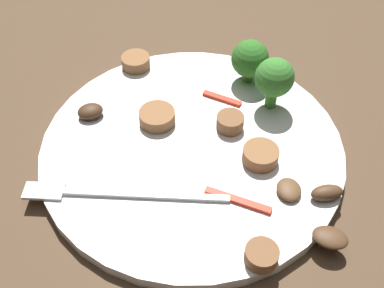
{
  "coord_description": "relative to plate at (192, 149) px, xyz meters",
  "views": [
    {
      "loc": [
        -0.03,
        0.3,
        0.35
      ],
      "look_at": [
        0.0,
        0.0,
        0.01
      ],
      "focal_mm": 44.41,
      "sensor_mm": 36.0,
      "label": 1
    }
  ],
  "objects": [
    {
      "name": "ground_plane",
      "position": [
        0.0,
        0.0,
        -0.01
      ],
      "size": [
        1.4,
        1.4,
        0.0
      ],
      "primitive_type": "plane",
      "color": "#4C3826"
    },
    {
      "name": "plate",
      "position": [
        0.0,
        0.0,
        0.0
      ],
      "size": [
        0.29,
        0.29,
        0.01
      ],
      "primitive_type": "cylinder",
      "color": "white",
      "rests_on": "ground_plane"
    },
    {
      "name": "fork",
      "position": [
        0.07,
        0.07,
        0.01
      ],
      "size": [
        0.18,
        0.02,
        0.0
      ],
      "rotation": [
        0.0,
        0.0,
        0.04
      ],
      "color": "silver",
      "rests_on": "plate"
    },
    {
      "name": "broccoli_floret_0",
      "position": [
        -0.08,
        -0.06,
        0.04
      ],
      "size": [
        0.04,
        0.04,
        0.06
      ],
      "color": "#408630",
      "rests_on": "plate"
    },
    {
      "name": "broccoli_floret_1",
      "position": [
        -0.05,
        -0.1,
        0.03
      ],
      "size": [
        0.04,
        0.04,
        0.05
      ],
      "color": "#347525",
      "rests_on": "plate"
    },
    {
      "name": "sausage_slice_0",
      "position": [
        0.07,
        -0.11,
        0.01
      ],
      "size": [
        0.04,
        0.04,
        0.01
      ],
      "primitive_type": "cylinder",
      "rotation": [
        0.0,
        0.0,
        0.69
      ],
      "color": "brown",
      "rests_on": "plate"
    },
    {
      "name": "sausage_slice_1",
      "position": [
        0.04,
        -0.03,
        0.01
      ],
      "size": [
        0.05,
        0.05,
        0.01
      ],
      "primitive_type": "cylinder",
      "rotation": [
        0.0,
        0.0,
        1.18
      ],
      "color": "brown",
      "rests_on": "plate"
    },
    {
      "name": "sausage_slice_2",
      "position": [
        -0.04,
        -0.03,
        0.01
      ],
      "size": [
        0.04,
        0.04,
        0.01
      ],
      "primitive_type": "cylinder",
      "rotation": [
        0.0,
        0.0,
        2.52
      ],
      "color": "brown",
      "rests_on": "plate"
    },
    {
      "name": "sausage_slice_3",
      "position": [
        -0.06,
        0.12,
        0.01
      ],
      "size": [
        0.04,
        0.04,
        0.01
      ],
      "primitive_type": "cylinder",
      "rotation": [
        0.0,
        0.0,
        0.48
      ],
      "color": "brown",
      "rests_on": "plate"
    },
    {
      "name": "sausage_slice_4",
      "position": [
        -0.06,
        0.01,
        0.01
      ],
      "size": [
        0.04,
        0.04,
        0.01
      ],
      "primitive_type": "cylinder",
      "rotation": [
        0.0,
        0.0,
        1.91
      ],
      "color": "brown",
      "rests_on": "plate"
    },
    {
      "name": "mushroom_0",
      "position": [
        0.11,
        -0.03,
        0.01
      ],
      "size": [
        0.03,
        0.03,
        0.01
      ],
      "primitive_type": "ellipsoid",
      "rotation": [
        0.0,
        0.0,
        0.41
      ],
      "color": "#422B19",
      "rests_on": "plate"
    },
    {
      "name": "mushroom_1",
      "position": [
        -0.12,
        0.05,
        0.01
      ],
      "size": [
        0.03,
        0.02,
        0.01
      ],
      "primitive_type": "ellipsoid",
      "rotation": [
        0.0,
        0.0,
        0.26
      ],
      "color": "#4C331E",
      "rests_on": "plate"
    },
    {
      "name": "mushroom_2",
      "position": [
        -0.12,
        0.09,
        0.01
      ],
      "size": [
        0.03,
        0.03,
        0.01
      ],
      "primitive_type": "ellipsoid",
      "rotation": [
        0.0,
        0.0,
        6.05
      ],
      "color": "#4C331E",
      "rests_on": "plate"
    },
    {
      "name": "mushroom_3",
      "position": [
        -0.09,
        0.05,
        0.01
      ],
      "size": [
        0.02,
        0.03,
        0.01
      ],
      "primitive_type": "ellipsoid",
      "rotation": [
        0.0,
        0.0,
        1.72
      ],
      "color": "brown",
      "rests_on": "plate"
    },
    {
      "name": "pepper_strip_0",
      "position": [
        -0.05,
        0.06,
        0.01
      ],
      "size": [
        0.06,
        0.02,
        0.0
      ],
      "primitive_type": "cube",
      "rotation": [
        0.0,
        0.0,
        2.84
      ],
      "color": "red",
      "rests_on": "plate"
    },
    {
      "name": "pepper_strip_1",
      "position": [
        -0.03,
        -0.07,
        0.01
      ],
      "size": [
        0.04,
        0.02,
        0.0
      ],
      "primitive_type": "cube",
      "rotation": [
        0.0,
        0.0,
        2.78
      ],
      "color": "red",
      "rests_on": "plate"
    }
  ]
}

